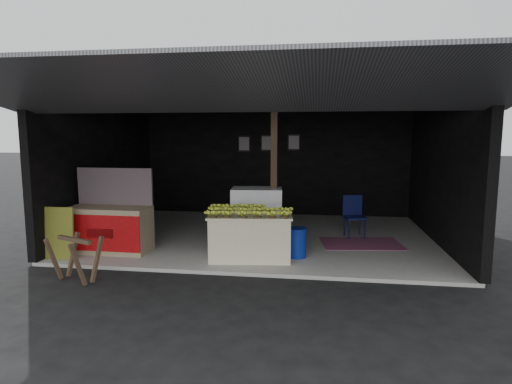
% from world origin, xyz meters
% --- Properties ---
extents(ground, '(80.00, 80.00, 0.00)m').
position_xyz_m(ground, '(0.00, 0.00, 0.00)').
color(ground, black).
rests_on(ground, ground).
extents(concrete_slab, '(7.00, 5.00, 0.06)m').
position_xyz_m(concrete_slab, '(0.00, 2.50, 0.03)').
color(concrete_slab, gray).
rests_on(concrete_slab, ground).
extents(shophouse, '(7.40, 7.29, 3.02)m').
position_xyz_m(shophouse, '(0.00, 2.82, 2.10)').
color(shophouse, black).
rests_on(shophouse, ground).
extents(banana_table, '(1.48, 1.02, 0.76)m').
position_xyz_m(banana_table, '(0.01, 0.79, 0.44)').
color(banana_table, silver).
rests_on(banana_table, concrete_slab).
extents(banana_pile, '(1.36, 0.91, 0.15)m').
position_xyz_m(banana_pile, '(0.01, 0.79, 0.90)').
color(banana_pile, yellow).
rests_on(banana_pile, banana_table).
extents(white_crate, '(1.02, 0.74, 1.07)m').
position_xyz_m(white_crate, '(-0.03, 1.86, 0.59)').
color(white_crate, white).
rests_on(white_crate, concrete_slab).
extents(neighbor_stall, '(1.45, 0.67, 1.49)m').
position_xyz_m(neighbor_stall, '(-2.56, 0.85, 0.51)').
color(neighbor_stall, '#998466').
rests_on(neighbor_stall, concrete_slab).
extents(green_signboard, '(0.59, 0.11, 0.88)m').
position_xyz_m(green_signboard, '(-3.21, 0.29, 0.50)').
color(green_signboard, black).
rests_on(green_signboard, concrete_slab).
extents(sawhorse, '(0.77, 0.76, 0.66)m').
position_xyz_m(sawhorse, '(-2.36, -0.58, 0.42)').
color(sawhorse, '#483224').
rests_on(sawhorse, ground).
extents(water_barrel, '(0.33, 0.33, 0.48)m').
position_xyz_m(water_barrel, '(0.79, 0.96, 0.30)').
color(water_barrel, navy).
rests_on(water_barrel, concrete_slab).
extents(plastic_chair, '(0.49, 0.49, 0.85)m').
position_xyz_m(plastic_chair, '(1.87, 2.61, 0.56)').
color(plastic_chair, '#0A0E39').
rests_on(plastic_chair, concrete_slab).
extents(magenta_rug, '(1.62, 1.19, 0.01)m').
position_xyz_m(magenta_rug, '(1.98, 2.05, 0.07)').
color(magenta_rug, '#66164D').
rests_on(magenta_rug, concrete_slab).
extents(picture_frames, '(1.62, 0.04, 0.46)m').
position_xyz_m(picture_frames, '(-0.17, 4.89, 1.93)').
color(picture_frames, black).
rests_on(picture_frames, shophouse).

